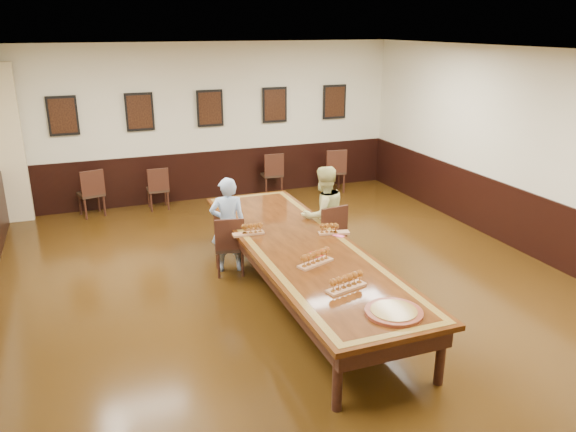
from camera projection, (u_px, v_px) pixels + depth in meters
name	position (u px, v px, depth m)	size (l,w,h in m)	color
floor	(301.00, 297.00, 7.66)	(8.00, 10.00, 0.02)	black
ceiling	(303.00, 52.00, 6.61)	(8.00, 10.00, 0.02)	white
wall_back	(210.00, 122.00, 11.56)	(8.00, 0.02, 3.20)	beige
wall_right	(547.00, 158.00, 8.49)	(0.02, 10.00, 3.20)	beige
chair_man	(229.00, 244.00, 8.25)	(0.42, 0.46, 0.90)	black
chair_woman	(326.00, 234.00, 8.56)	(0.46, 0.50, 0.97)	black
spare_chair_a	(91.00, 192.00, 10.75)	(0.44, 0.48, 0.93)	black
spare_chair_b	(158.00, 188.00, 11.17)	(0.41, 0.44, 0.87)	black
spare_chair_c	(272.00, 173.00, 12.19)	(0.43, 0.47, 0.92)	black
spare_chair_d	(334.00, 170.00, 12.33)	(0.45, 0.49, 0.97)	black
person_man	(228.00, 225.00, 8.25)	(0.53, 0.35, 1.44)	#4E80C3
person_woman	(323.00, 215.00, 8.56)	(0.76, 0.59, 1.52)	#D6D686
pink_phone	(338.00, 236.00, 7.72)	(0.07, 0.15, 0.01)	#FD5490
curtain	(10.00, 145.00, 10.17)	(0.45, 0.18, 2.90)	beige
wainscoting	(301.00, 263.00, 7.49)	(8.00, 10.00, 1.00)	black
conference_table	(301.00, 255.00, 7.46)	(1.40, 5.00, 0.76)	#321608
posters	(210.00, 108.00, 11.40)	(6.14, 0.04, 0.74)	black
flight_a	(250.00, 229.00, 7.76)	(0.45, 0.15, 0.16)	#9B6841
flight_b	(332.00, 229.00, 7.78)	(0.45, 0.23, 0.16)	#9B6841
flight_c	(316.00, 258.00, 6.79)	(0.51, 0.32, 0.18)	#9B6841
flight_d	(347.00, 282.00, 6.15)	(0.51, 0.27, 0.18)	#9B6841
red_plate_grp	(317.00, 255.00, 7.09)	(0.20, 0.20, 0.03)	red
carved_platter	(394.00, 312.00, 5.64)	(0.68, 0.68, 0.05)	#5A1F12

